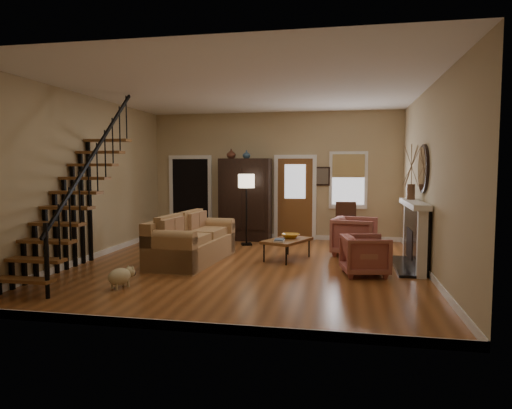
% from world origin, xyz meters
% --- Properties ---
extents(room, '(7.00, 7.33, 3.30)m').
position_xyz_m(room, '(-0.41, 1.76, 1.51)').
color(room, brown).
rests_on(room, ground).
extents(staircase, '(0.94, 2.80, 3.20)m').
position_xyz_m(staircase, '(-2.78, -1.30, 1.60)').
color(staircase, brown).
rests_on(staircase, ground).
extents(fireplace, '(0.33, 1.95, 2.30)m').
position_xyz_m(fireplace, '(3.13, 0.50, 0.74)').
color(fireplace, black).
rests_on(fireplace, ground).
extents(armoire, '(1.30, 0.60, 2.10)m').
position_xyz_m(armoire, '(-0.70, 3.15, 1.05)').
color(armoire, black).
rests_on(armoire, ground).
extents(vase_a, '(0.24, 0.24, 0.25)m').
position_xyz_m(vase_a, '(-1.05, 3.05, 2.22)').
color(vase_a, '#4C2619').
rests_on(vase_a, armoire).
extents(vase_b, '(0.20, 0.20, 0.21)m').
position_xyz_m(vase_b, '(-0.65, 3.05, 2.21)').
color(vase_b, '#334C60').
rests_on(vase_b, armoire).
extents(sofa, '(1.21, 2.43, 0.88)m').
position_xyz_m(sofa, '(-1.16, 0.26, 0.44)').
color(sofa, '#A27749').
rests_on(sofa, ground).
extents(coffee_table, '(1.02, 1.25, 0.42)m').
position_xyz_m(coffee_table, '(0.67, 0.80, 0.21)').
color(coffee_table, brown).
rests_on(coffee_table, ground).
extents(bowl, '(0.37, 0.37, 0.09)m').
position_xyz_m(bowl, '(0.72, 0.95, 0.46)').
color(bowl, orange).
rests_on(bowl, coffee_table).
extents(books, '(0.20, 0.27, 0.05)m').
position_xyz_m(books, '(0.55, 0.50, 0.44)').
color(books, beige).
rests_on(books, coffee_table).
extents(armchair_left, '(0.90, 0.88, 0.70)m').
position_xyz_m(armchair_left, '(2.16, -0.30, 0.35)').
color(armchair_left, maroon).
rests_on(armchair_left, ground).
extents(armchair_right, '(1.04, 1.02, 0.82)m').
position_xyz_m(armchair_right, '(2.03, 1.52, 0.41)').
color(armchair_right, maroon).
rests_on(armchair_right, ground).
extents(floor_lamp, '(0.51, 0.51, 1.72)m').
position_xyz_m(floor_lamp, '(-0.51, 2.35, 0.86)').
color(floor_lamp, black).
rests_on(floor_lamp, ground).
extents(side_chair, '(0.54, 0.54, 1.02)m').
position_xyz_m(side_chair, '(1.85, 2.95, 0.51)').
color(side_chair, '#381F12').
rests_on(side_chair, ground).
extents(dog, '(0.42, 0.51, 0.32)m').
position_xyz_m(dog, '(-1.63, -1.89, 0.16)').
color(dog, beige).
rests_on(dog, ground).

